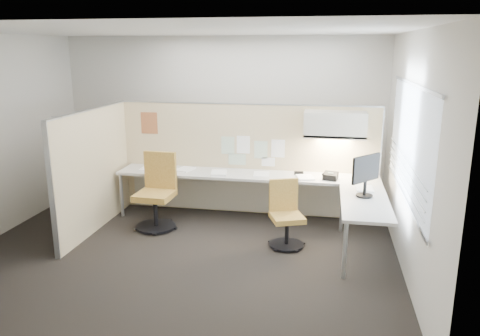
% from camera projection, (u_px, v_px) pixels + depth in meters
% --- Properties ---
extents(floor, '(5.50, 4.50, 0.01)m').
position_uv_depth(floor, '(186.00, 249.00, 6.24)').
color(floor, black).
rests_on(floor, ground).
extents(ceiling, '(5.50, 4.50, 0.01)m').
position_uv_depth(ceiling, '(179.00, 30.00, 5.54)').
color(ceiling, white).
rests_on(ceiling, wall_back).
extents(wall_back, '(5.50, 0.02, 2.80)m').
position_uv_depth(wall_back, '(222.00, 120.00, 8.03)').
color(wall_back, beige).
rests_on(wall_back, ground).
extents(wall_front, '(5.50, 0.02, 2.80)m').
position_uv_depth(wall_front, '(98.00, 202.00, 3.75)').
color(wall_front, beige).
rests_on(wall_front, ground).
extents(wall_right, '(0.02, 4.50, 2.80)m').
position_uv_depth(wall_right, '(411.00, 155.00, 5.40)').
color(wall_right, beige).
rests_on(wall_right, ground).
extents(window_pane, '(0.01, 2.80, 1.30)m').
position_uv_depth(window_pane, '(409.00, 142.00, 5.37)').
color(window_pane, '#A2ADBC').
rests_on(window_pane, wall_right).
extents(partition_back, '(4.10, 0.06, 1.75)m').
position_uv_depth(partition_back, '(247.00, 159.00, 7.45)').
color(partition_back, beige).
rests_on(partition_back, floor).
extents(partition_left, '(0.06, 2.20, 1.75)m').
position_uv_depth(partition_left, '(94.00, 171.00, 6.77)').
color(partition_left, beige).
rests_on(partition_left, floor).
extents(desk, '(4.00, 2.07, 0.73)m').
position_uv_depth(desk, '(266.00, 185.00, 7.00)').
color(desk, beige).
rests_on(desk, floor).
extents(overhead_bin, '(0.90, 0.36, 0.38)m').
position_uv_depth(overhead_bin, '(335.00, 125.00, 6.85)').
color(overhead_bin, beige).
rests_on(overhead_bin, partition_back).
extents(task_light_strip, '(0.60, 0.06, 0.02)m').
position_uv_depth(task_light_strip, '(334.00, 139.00, 6.90)').
color(task_light_strip, '#FFEABF').
rests_on(task_light_strip, overhead_bin).
extents(pinned_papers, '(1.01, 0.00, 0.47)m').
position_uv_depth(pinned_papers, '(251.00, 150.00, 7.36)').
color(pinned_papers, '#8CBF8C').
rests_on(pinned_papers, partition_back).
extents(poster, '(0.28, 0.00, 0.35)m').
position_uv_depth(poster, '(149.00, 123.00, 7.57)').
color(poster, orange).
rests_on(poster, partition_back).
extents(chair_left, '(0.58, 0.58, 1.10)m').
position_uv_depth(chair_left, '(157.00, 194.00, 6.89)').
color(chair_left, black).
rests_on(chair_left, floor).
extents(chair_right, '(0.53, 0.54, 0.88)m').
position_uv_depth(chair_right, '(286.00, 216.00, 6.27)').
color(chair_right, black).
rests_on(chair_right, floor).
extents(monitor, '(0.36, 0.41, 0.55)m').
position_uv_depth(monitor, '(366.00, 173.00, 5.97)').
color(monitor, black).
rests_on(monitor, desk).
extents(phone, '(0.25, 0.23, 0.12)m').
position_uv_depth(phone, '(330.00, 176.00, 6.83)').
color(phone, black).
rests_on(phone, desk).
extents(stapler, '(0.14, 0.06, 0.05)m').
position_uv_depth(stapler, '(299.00, 173.00, 7.10)').
color(stapler, black).
rests_on(stapler, desk).
extents(tape_dispenser, '(0.11, 0.08, 0.06)m').
position_uv_depth(tape_dispenser, '(333.00, 175.00, 6.97)').
color(tape_dispenser, black).
rests_on(tape_dispenser, desk).
extents(coat_hook, '(0.18, 0.42, 1.26)m').
position_uv_depth(coat_hook, '(53.00, 144.00, 5.86)').
color(coat_hook, silver).
rests_on(coat_hook, partition_left).
extents(paper_stack_0, '(0.24, 0.31, 0.03)m').
position_uv_depth(paper_stack_0, '(149.00, 168.00, 7.41)').
color(paper_stack_0, white).
rests_on(paper_stack_0, desk).
extents(paper_stack_1, '(0.30, 0.35, 0.02)m').
position_uv_depth(paper_stack_1, '(185.00, 169.00, 7.39)').
color(paper_stack_1, white).
rests_on(paper_stack_1, desk).
extents(paper_stack_2, '(0.28, 0.34, 0.03)m').
position_uv_depth(paper_stack_2, '(219.00, 173.00, 7.13)').
color(paper_stack_2, white).
rests_on(paper_stack_2, desk).
extents(paper_stack_3, '(0.26, 0.32, 0.01)m').
position_uv_depth(paper_stack_3, '(261.00, 174.00, 7.11)').
color(paper_stack_3, white).
rests_on(paper_stack_3, desk).
extents(paper_stack_4, '(0.30, 0.35, 0.02)m').
position_uv_depth(paper_stack_4, '(305.00, 177.00, 6.92)').
color(paper_stack_4, white).
rests_on(paper_stack_4, desk).
extents(paper_stack_5, '(0.24, 0.31, 0.02)m').
position_uv_depth(paper_stack_5, '(364.00, 189.00, 6.36)').
color(paper_stack_5, white).
rests_on(paper_stack_5, desk).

